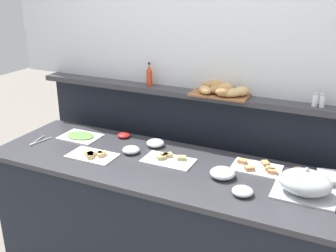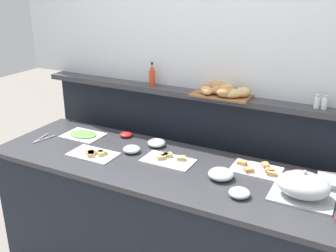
# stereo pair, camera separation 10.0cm
# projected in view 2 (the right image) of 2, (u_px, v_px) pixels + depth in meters

# --- Properties ---
(ground_plane) EXTENTS (12.00, 12.00, 0.00)m
(ground_plane) POSITION_uv_depth(u_px,v_px,m) (200.00, 232.00, 3.34)
(ground_plane) COLOR gray
(buffet_counter) EXTENTS (2.45, 0.75, 0.90)m
(buffet_counter) POSITION_uv_depth(u_px,v_px,m) (167.00, 224.00, 2.69)
(buffet_counter) COLOR black
(buffet_counter) RESTS_ON ground_plane
(back_ledge_unit) EXTENTS (2.62, 0.22, 1.27)m
(back_ledge_unit) POSITION_uv_depth(u_px,v_px,m) (200.00, 164.00, 3.07)
(back_ledge_unit) COLOR black
(back_ledge_unit) RESTS_ON ground_plane
(sandwich_platter_rear) EXTENTS (0.33, 0.20, 0.04)m
(sandwich_platter_rear) POSITION_uv_depth(u_px,v_px,m) (93.00, 154.00, 2.66)
(sandwich_platter_rear) COLOR white
(sandwich_platter_rear) RESTS_ON buffet_counter
(sandwich_platter_front) EXTENTS (0.34, 0.19, 0.04)m
(sandwich_platter_front) POSITION_uv_depth(u_px,v_px,m) (168.00, 160.00, 2.58)
(sandwich_platter_front) COLOR white
(sandwich_platter_front) RESTS_ON buffet_counter
(sandwich_platter_side) EXTENTS (0.31, 0.20, 0.04)m
(sandwich_platter_side) POSITION_uv_depth(u_px,v_px,m) (257.00, 169.00, 2.45)
(sandwich_platter_side) COLOR white
(sandwich_platter_side) RESTS_ON buffet_counter
(cold_cuts_platter) EXTENTS (0.29, 0.22, 0.02)m
(cold_cuts_platter) POSITION_uv_depth(u_px,v_px,m) (83.00, 135.00, 2.99)
(cold_cuts_platter) COLOR white
(cold_cuts_platter) RESTS_ON buffet_counter
(serving_cloche) EXTENTS (0.34, 0.24, 0.17)m
(serving_cloche) POSITION_uv_depth(u_px,v_px,m) (303.00, 186.00, 2.13)
(serving_cloche) COLOR #B7BABF
(serving_cloche) RESTS_ON buffet_counter
(glass_bowl_large) EXTENTS (0.15, 0.15, 0.06)m
(glass_bowl_large) POSITION_uv_depth(u_px,v_px,m) (221.00, 174.00, 2.35)
(glass_bowl_large) COLOR silver
(glass_bowl_large) RESTS_ON buffet_counter
(glass_bowl_medium) EXTENTS (0.12, 0.12, 0.05)m
(glass_bowl_medium) POSITION_uv_depth(u_px,v_px,m) (132.00, 149.00, 2.71)
(glass_bowl_medium) COLOR silver
(glass_bowl_medium) RESTS_ON buffet_counter
(glass_bowl_small) EXTENTS (0.12, 0.12, 0.05)m
(glass_bowl_small) POSITION_uv_depth(u_px,v_px,m) (239.00, 193.00, 2.16)
(glass_bowl_small) COLOR silver
(glass_bowl_small) RESTS_ON buffet_counter
(glass_bowl_extra) EXTENTS (0.13, 0.13, 0.05)m
(glass_bowl_extra) POSITION_uv_depth(u_px,v_px,m) (157.00, 143.00, 2.81)
(glass_bowl_extra) COLOR silver
(glass_bowl_extra) RESTS_ON buffet_counter
(condiment_bowl_red) EXTENTS (0.10, 0.10, 0.04)m
(condiment_bowl_red) POSITION_uv_depth(u_px,v_px,m) (300.00, 174.00, 2.38)
(condiment_bowl_red) COLOR brown
(condiment_bowl_red) RESTS_ON buffet_counter
(condiment_bowl_cream) EXTENTS (0.10, 0.10, 0.03)m
(condiment_bowl_cream) POSITION_uv_depth(u_px,v_px,m) (126.00, 135.00, 2.98)
(condiment_bowl_cream) COLOR red
(condiment_bowl_cream) RESTS_ON buffet_counter
(serving_tongs) EXTENTS (0.08, 0.18, 0.01)m
(serving_tongs) POSITION_uv_depth(u_px,v_px,m) (42.00, 139.00, 2.93)
(serving_tongs) COLOR #B7BABF
(serving_tongs) RESTS_ON buffet_counter
(napkin_stack) EXTENTS (0.20, 0.20, 0.03)m
(napkin_stack) POSITION_uv_depth(u_px,v_px,m) (333.00, 181.00, 2.31)
(napkin_stack) COLOR white
(napkin_stack) RESTS_ON buffet_counter
(hot_sauce_bottle) EXTENTS (0.04, 0.04, 0.18)m
(hot_sauce_bottle) POSITION_uv_depth(u_px,v_px,m) (152.00, 76.00, 2.93)
(hot_sauce_bottle) COLOR red
(hot_sauce_bottle) RESTS_ON back_ledge_unit
(salt_shaker) EXTENTS (0.03, 0.03, 0.09)m
(salt_shaker) POSITION_uv_depth(u_px,v_px,m) (317.00, 101.00, 2.43)
(salt_shaker) COLOR white
(salt_shaker) RESTS_ON back_ledge_unit
(pepper_shaker) EXTENTS (0.03, 0.03, 0.09)m
(pepper_shaker) POSITION_uv_depth(u_px,v_px,m) (325.00, 102.00, 2.41)
(pepper_shaker) COLOR white
(pepper_shaker) RESTS_ON back_ledge_unit
(bread_basket) EXTENTS (0.41, 0.33, 0.08)m
(bread_basket) POSITION_uv_depth(u_px,v_px,m) (224.00, 90.00, 2.69)
(bread_basket) COLOR brown
(bread_basket) RESTS_ON back_ledge_unit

